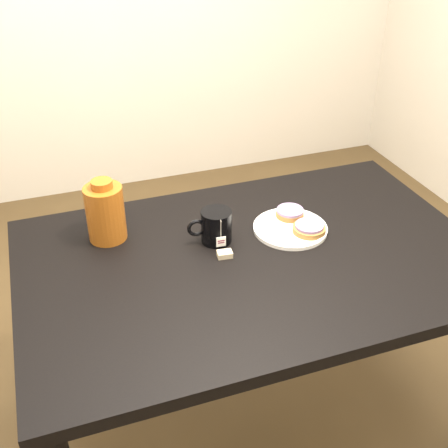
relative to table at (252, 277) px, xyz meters
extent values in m
plane|color=brown|center=(0.00, 0.00, -0.67)|extent=(4.00, 4.00, 0.00)
cube|color=black|center=(0.00, 0.00, 0.06)|extent=(1.40, 0.90, 0.04)
cylinder|color=black|center=(-0.64, 0.39, -0.31)|extent=(0.06, 0.06, 0.71)
cylinder|color=black|center=(0.64, 0.39, -0.31)|extent=(0.06, 0.06, 0.71)
cylinder|color=white|center=(0.17, 0.09, 0.09)|extent=(0.24, 0.24, 0.01)
torus|color=white|center=(0.17, 0.09, 0.10)|extent=(0.24, 0.24, 0.01)
cylinder|color=brown|center=(0.19, 0.15, 0.11)|extent=(0.13, 0.13, 0.02)
cylinder|color=gray|center=(0.19, 0.15, 0.12)|extent=(0.12, 0.12, 0.01)
cylinder|color=brown|center=(0.21, 0.04, 0.11)|extent=(0.12, 0.12, 0.02)
cylinder|color=gray|center=(0.21, 0.04, 0.12)|extent=(0.10, 0.10, 0.01)
cylinder|color=black|center=(-0.08, 0.11, 0.14)|extent=(0.10, 0.10, 0.11)
cylinder|color=black|center=(-0.08, 0.11, 0.18)|extent=(0.08, 0.08, 0.00)
torus|color=black|center=(-0.14, 0.12, 0.14)|extent=(0.06, 0.02, 0.06)
cylinder|color=beige|center=(-0.08, 0.06, 0.16)|extent=(0.00, 0.00, 0.06)
cube|color=white|center=(-0.08, 0.06, 0.11)|extent=(0.03, 0.00, 0.03)
cube|color=#C6B793|center=(-0.08, 0.02, 0.09)|extent=(0.05, 0.04, 0.02)
cylinder|color=#69310D|center=(-0.40, 0.24, 0.17)|extent=(0.15, 0.15, 0.18)
cylinder|color=#69310D|center=(-0.40, 0.24, 0.27)|extent=(0.07, 0.07, 0.02)
camera|label=1|loc=(-0.54, -1.28, 1.07)|focal=45.00mm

